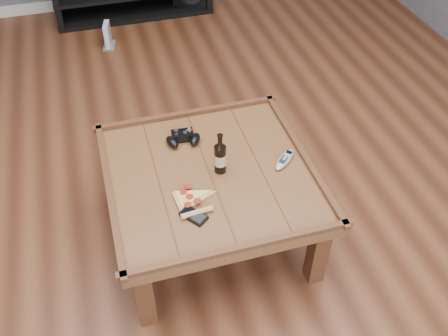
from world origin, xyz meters
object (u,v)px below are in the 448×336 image
object	(u,v)px
beer_bottle	(220,157)
pizza_slice	(191,200)
remote_control	(285,159)
game_console	(108,36)
coffee_table	(210,182)
smartphone	(194,216)
game_controller	(183,138)

from	to	relation	value
beer_bottle	pizza_slice	distance (m)	0.26
beer_bottle	remote_control	bearing A→B (deg)	-4.29
remote_control	game_console	xyz separation A→B (m)	(-0.68, 2.21, -0.37)
coffee_table	smartphone	world-z (taller)	coffee_table
coffee_table	beer_bottle	xyz separation A→B (m)	(0.05, 0.00, 0.15)
beer_bottle	game_controller	world-z (taller)	beer_bottle
game_controller	smartphone	bearing A→B (deg)	-92.81
game_controller	smartphone	world-z (taller)	game_controller
pizza_slice	smartphone	xyz separation A→B (m)	(-0.01, -0.09, -0.00)
beer_bottle	smartphone	xyz separation A→B (m)	(-0.20, -0.26, -0.08)
beer_bottle	pizza_slice	bearing A→B (deg)	-138.99
smartphone	game_controller	bearing A→B (deg)	44.60
smartphone	remote_control	xyz separation A→B (m)	(0.52, 0.23, 0.00)
coffee_table	game_console	distance (m)	2.23
pizza_slice	game_console	world-z (taller)	pizza_slice
beer_bottle	game_controller	bearing A→B (deg)	115.73
remote_control	game_controller	bearing A→B (deg)	-165.52
remote_control	game_console	size ratio (longest dim) A/B	0.80
beer_bottle	game_console	distance (m)	2.26
smartphone	coffee_table	bearing A→B (deg)	22.95
beer_bottle	pizza_slice	world-z (taller)	beer_bottle
coffee_table	remote_control	bearing A→B (deg)	-3.12
game_controller	game_console	bearing A→B (deg)	101.62
game_controller	pizza_slice	bearing A→B (deg)	-93.37
smartphone	game_console	world-z (taller)	smartphone
beer_bottle	pizza_slice	xyz separation A→B (m)	(-0.19, -0.16, -0.08)
pizza_slice	smartphone	world-z (taller)	pizza_slice
coffee_table	game_controller	distance (m)	0.29
game_controller	remote_control	xyz separation A→B (m)	(0.45, -0.29, -0.01)
game_controller	smartphone	size ratio (longest dim) A/B	1.47
pizza_slice	remote_control	size ratio (longest dim) A/B	1.71
game_controller	pizza_slice	distance (m)	0.43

